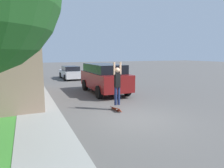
% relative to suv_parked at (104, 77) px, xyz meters
% --- Properties ---
extents(ground_plane, '(120.00, 120.00, 0.00)m').
position_rel_suv_parked_xyz_m(ground_plane, '(-0.95, -5.80, -1.10)').
color(ground_plane, '#54514F').
extents(sidewalk, '(1.80, 80.00, 0.10)m').
position_rel_suv_parked_xyz_m(sidewalk, '(-4.55, 0.20, -1.05)').
color(sidewalk, gray).
rests_on(sidewalk, ground_plane).
extents(suv_parked, '(2.17, 4.95, 2.00)m').
position_rel_suv_parked_xyz_m(suv_parked, '(0.00, 0.00, 0.00)').
color(suv_parked, maroon).
rests_on(suv_parked, ground_plane).
extents(car_down_street, '(1.88, 4.52, 1.39)m').
position_rel_suv_parked_xyz_m(car_down_street, '(-0.44, 9.01, -0.42)').
color(car_down_street, '#B7B7BC').
rests_on(car_down_street, ground_plane).
extents(skateboarder, '(0.41, 0.24, 2.05)m').
position_rel_suv_parked_xyz_m(skateboarder, '(-1.03, -4.30, 0.23)').
color(skateboarder, '#192347').
rests_on(skateboarder, ground_plane).
extents(skateboard, '(0.28, 0.82, 0.29)m').
position_rel_suv_parked_xyz_m(skateboard, '(-1.15, -4.41, -1.02)').
color(skateboard, '#B73D23').
rests_on(skateboard, ground_plane).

